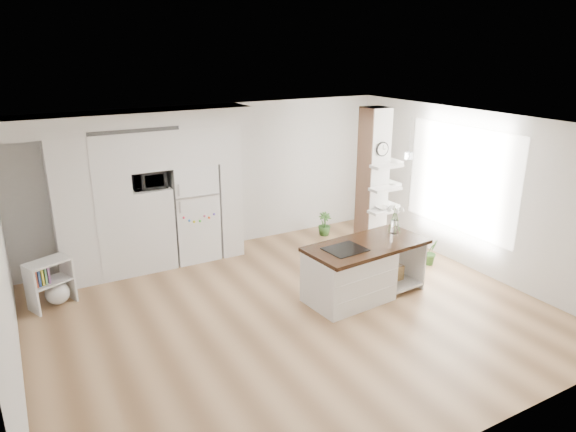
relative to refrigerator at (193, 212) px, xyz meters
name	(u,v)px	position (x,y,z in m)	size (l,w,h in m)	color
floor	(293,313)	(0.53, -2.68, -0.88)	(7.00, 6.00, 0.01)	tan
room	(293,190)	(0.53, -2.68, 0.98)	(7.04, 6.04, 2.72)	white
cabinet_wall	(137,184)	(-0.92, -0.01, 0.63)	(4.00, 0.71, 2.70)	white
refrigerator	(193,212)	(0.00, 0.00, 0.00)	(0.78, 0.69, 1.75)	white
column	(379,185)	(2.90, -1.55, 0.48)	(0.69, 0.90, 2.70)	silver
window	(460,179)	(4.00, -2.38, 0.62)	(2.40, 2.40, 0.00)	white
pendant_light	(387,156)	(2.23, -2.53, 1.24)	(0.12, 0.12, 0.10)	white
kitchen_island	(355,271)	(1.58, -2.72, -0.43)	(1.97, 1.06, 1.42)	white
bookshelf	(53,286)	(-2.45, -0.73, -0.56)	(0.70, 0.56, 0.72)	white
floor_plant_a	(431,252)	(3.52, -2.33, -0.64)	(0.25, 0.21, 0.46)	#3B6E2C
floor_plant_b	(324,224)	(2.69, -0.18, -0.64)	(0.26, 0.26, 0.47)	#3B6E2C
microwave	(148,179)	(-0.75, -0.06, 0.69)	(0.54, 0.37, 0.30)	#2D2D2D
shelf_plant	(384,172)	(3.15, -1.38, 0.65)	(0.27, 0.23, 0.30)	#3B6E2C
decor_bowl	(382,208)	(2.82, -1.78, 0.13)	(0.22, 0.22, 0.05)	white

